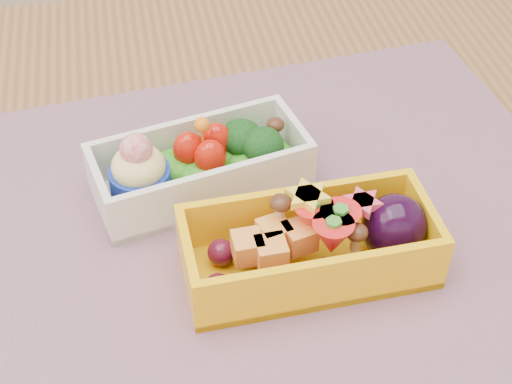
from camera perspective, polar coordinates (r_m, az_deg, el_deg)
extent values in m
cube|color=brown|center=(0.64, 0.62, -3.13)|extent=(1.20, 0.80, 0.04)
cube|color=gray|center=(0.61, -0.60, -3.03)|extent=(0.61, 0.49, 0.00)
cube|color=silver|center=(0.64, -4.18, 1.92)|extent=(0.19, 0.11, 0.05)
ellipsoid|color=#53BA26|center=(0.64, -4.15, 1.46)|extent=(0.17, 0.10, 0.02)
cylinder|color=#1531A4|center=(0.63, -8.61, 0.53)|extent=(0.05, 0.05, 0.03)
sphere|color=red|center=(0.60, -8.97, 3.18)|extent=(0.03, 0.03, 0.03)
ellipsoid|color=#B81407|center=(0.63, -5.04, 3.19)|extent=(0.03, 0.02, 0.03)
ellipsoid|color=#B81407|center=(0.62, -3.44, 2.58)|extent=(0.03, 0.02, 0.03)
ellipsoid|color=#B81407|center=(0.64, -2.98, 3.87)|extent=(0.03, 0.02, 0.03)
sphere|color=orange|center=(0.61, -4.07, 5.05)|extent=(0.01, 0.01, 0.01)
ellipsoid|color=black|center=(0.64, -1.10, 4.11)|extent=(0.04, 0.04, 0.03)
ellipsoid|color=black|center=(0.63, 0.52, 3.52)|extent=(0.04, 0.04, 0.03)
ellipsoid|color=#3F2111|center=(0.65, 1.46, 5.07)|extent=(0.02, 0.02, 0.01)
cube|color=#FCB70C|center=(0.57, 4.00, -4.11)|extent=(0.19, 0.09, 0.05)
ellipsoid|color=#490D24|center=(0.56, 0.32, -5.66)|extent=(0.10, 0.05, 0.02)
cube|color=orange|center=(0.56, 1.23, -3.76)|extent=(0.05, 0.04, 0.02)
cone|color=red|center=(0.56, 4.21, -2.05)|extent=(0.03, 0.03, 0.03)
cone|color=red|center=(0.56, 6.25, -2.53)|extent=(0.03, 0.03, 0.03)
cone|color=red|center=(0.55, 5.72, -3.48)|extent=(0.03, 0.03, 0.03)
cylinder|color=yellow|center=(0.56, 3.90, -0.33)|extent=(0.04, 0.04, 0.01)
cylinder|color=#E53F5B|center=(0.56, 7.99, -0.80)|extent=(0.03, 0.03, 0.01)
ellipsoid|color=#3F2111|center=(0.57, 1.81, -2.11)|extent=(0.02, 0.02, 0.01)
ellipsoid|color=#3F2111|center=(0.56, 7.49, -3.65)|extent=(0.02, 0.02, 0.01)
ellipsoid|color=black|center=(0.58, 10.31, -2.59)|extent=(0.05, 0.05, 0.05)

